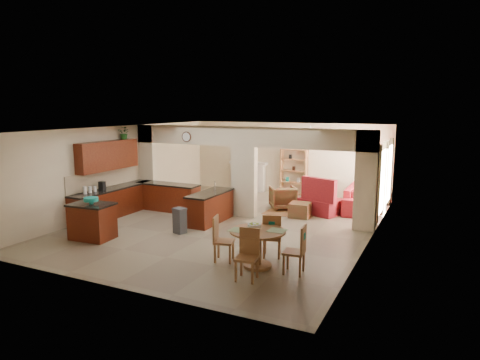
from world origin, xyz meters
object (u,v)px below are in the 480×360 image
at_px(sofa, 365,198).
at_px(armchair, 283,198).
at_px(kitchen_island, 92,221).
at_px(dining_table, 258,243).

relative_size(sofa, armchair, 3.31).
relative_size(kitchen_island, dining_table, 0.96).
xyz_separation_m(dining_table, sofa, (1.18, 6.36, -0.13)).
relative_size(kitchen_island, armchair, 1.36).
relative_size(dining_table, sofa, 0.43).
bearing_deg(dining_table, armchair, 104.30).
height_order(dining_table, armchair, dining_table).
bearing_deg(armchair, sofa, 170.10).
xyz_separation_m(kitchen_island, dining_table, (4.67, 0.03, 0.06)).
bearing_deg(kitchen_island, sofa, 42.94).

